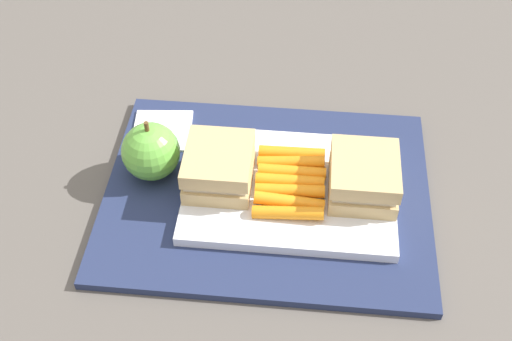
% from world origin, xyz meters
% --- Properties ---
extents(ground_plane, '(2.40, 2.40, 0.00)m').
position_xyz_m(ground_plane, '(0.00, 0.00, 0.00)').
color(ground_plane, '#56514C').
extents(lunchbag_mat, '(0.36, 0.28, 0.01)m').
position_xyz_m(lunchbag_mat, '(0.00, 0.00, 0.01)').
color(lunchbag_mat, navy).
rests_on(lunchbag_mat, ground_plane).
extents(food_tray, '(0.23, 0.17, 0.01)m').
position_xyz_m(food_tray, '(-0.03, 0.00, 0.02)').
color(food_tray, white).
rests_on(food_tray, lunchbag_mat).
extents(sandwich_half_left, '(0.07, 0.08, 0.04)m').
position_xyz_m(sandwich_half_left, '(-0.10, 0.00, 0.04)').
color(sandwich_half_left, tan).
rests_on(sandwich_half_left, food_tray).
extents(sandwich_half_right, '(0.07, 0.08, 0.04)m').
position_xyz_m(sandwich_half_right, '(0.05, 0.00, 0.04)').
color(sandwich_half_right, tan).
rests_on(sandwich_half_right, food_tray).
extents(carrot_sticks_bundle, '(0.08, 0.10, 0.02)m').
position_xyz_m(carrot_sticks_bundle, '(-0.03, 0.00, 0.03)').
color(carrot_sticks_bundle, orange).
rests_on(carrot_sticks_bundle, food_tray).
extents(apple, '(0.07, 0.07, 0.08)m').
position_xyz_m(apple, '(0.13, -0.02, 0.04)').
color(apple, '#66B742').
rests_on(apple, lunchbag_mat).
extents(paper_napkin, '(0.08, 0.08, 0.00)m').
position_xyz_m(paper_napkin, '(0.14, -0.08, 0.01)').
color(paper_napkin, white).
rests_on(paper_napkin, lunchbag_mat).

